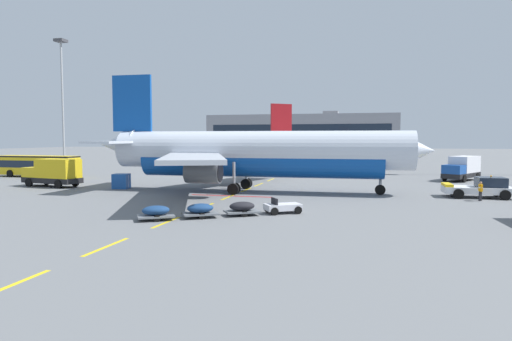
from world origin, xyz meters
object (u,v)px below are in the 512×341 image
at_px(airliner_mid_left, 339,146).
at_px(ground_power_truck, 53,172).
at_px(apron_shuttle_bus, 38,164).
at_px(uld_cargo_container, 121,181).
at_px(pushback_tug, 481,188).
at_px(ground_crew_worker, 481,190).
at_px(fuel_service_truck, 462,168).
at_px(airliner_foreground, 254,153).
at_px(baggage_train, 222,209).
at_px(apron_light_mast_near, 62,88).

height_order(airliner_mid_left, ground_power_truck, airliner_mid_left).
bearing_deg(apron_shuttle_bus, airliner_mid_left, 43.35).
distance_m(apron_shuttle_bus, uld_cargo_container, 22.16).
relative_size(pushback_tug, apron_shuttle_bus, 0.50).
bearing_deg(uld_cargo_container, ground_crew_worker, -1.62).
bearing_deg(ground_crew_worker, fuel_service_truck, 84.11).
xyz_separation_m(apron_shuttle_bus, uld_cargo_container, (19.49, -10.50, -0.95)).
bearing_deg(uld_cargo_container, ground_power_truck, -178.53).
distance_m(airliner_foreground, pushback_tug, 21.64).
relative_size(airliner_mid_left, ground_crew_worker, 17.75).
distance_m(airliner_foreground, airliner_mid_left, 47.35).
relative_size(airliner_foreground, ground_crew_worker, 20.41).
height_order(fuel_service_truck, ground_power_truck, same).
height_order(airliner_foreground, ground_crew_worker, airliner_foreground).
relative_size(pushback_tug, fuel_service_truck, 0.84).
distance_m(pushback_tug, fuel_service_truck, 17.85).
height_order(airliner_mid_left, fuel_service_truck, airliner_mid_left).
relative_size(airliner_mid_left, ground_power_truck, 4.14).
distance_m(fuel_service_truck, baggage_train, 39.64).
height_order(airliner_mid_left, uld_cargo_container, airliner_mid_left).
relative_size(fuel_service_truck, uld_cargo_container, 3.92).
distance_m(pushback_tug, apron_light_mast_near, 70.66).
xyz_separation_m(pushback_tug, apron_light_mast_near, (-64.30, 25.93, 13.66)).
bearing_deg(airliner_foreground, ground_power_truck, -177.62).
bearing_deg(airliner_foreground, ground_crew_worker, -4.80).
xyz_separation_m(airliner_mid_left, apron_light_mast_near, (-48.17, -20.36, 10.71)).
relative_size(fuel_service_truck, baggage_train, 0.69).
height_order(pushback_tug, apron_shuttle_bus, apron_shuttle_bus).
xyz_separation_m(baggage_train, apron_light_mast_near, (-44.45, 41.51, 14.03)).
distance_m(ground_crew_worker, apron_light_mast_near, 71.13).
bearing_deg(ground_crew_worker, apron_light_mast_near, 155.95).
bearing_deg(airliner_mid_left, uld_cargo_container, -112.73).
distance_m(pushback_tug, airliner_mid_left, 49.10).
xyz_separation_m(pushback_tug, baggage_train, (-19.84, -15.58, -0.37)).
relative_size(pushback_tug, airliner_mid_left, 0.20).
relative_size(pushback_tug, ground_crew_worker, 3.56).
xyz_separation_m(fuel_service_truck, uld_cargo_container, (-37.70, -19.29, -0.85)).
height_order(pushback_tug, ground_power_truck, ground_power_truck).
height_order(airliner_foreground, ground_power_truck, airliner_foreground).
relative_size(ground_power_truck, uld_cargo_container, 3.95).
relative_size(airliner_foreground, uld_cargo_container, 18.83).
height_order(airliner_mid_left, baggage_train, airliner_mid_left).
bearing_deg(ground_crew_worker, airliner_mid_left, 107.70).
xyz_separation_m(ground_power_truck, uld_cargo_container, (8.44, 0.22, -0.85)).
distance_m(apron_shuttle_bus, apron_light_mast_near, 22.94).
distance_m(ground_crew_worker, uld_cargo_container, 35.62).
bearing_deg(uld_cargo_container, fuel_service_truck, 27.10).
height_order(airliner_foreground, apron_shuttle_bus, airliner_foreground).
relative_size(ground_power_truck, ground_crew_worker, 4.29).
height_order(baggage_train, uld_cargo_container, uld_cargo_container).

